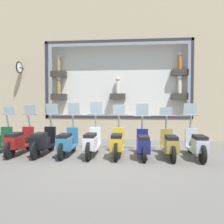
# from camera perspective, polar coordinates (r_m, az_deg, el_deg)

# --- Properties ---
(ground_plane) EXTENTS (120.00, 120.00, 0.00)m
(ground_plane) POSITION_cam_1_polar(r_m,az_deg,el_deg) (6.77, -0.62, -11.93)
(ground_plane) COLOR #66635E
(building_facade) EXTENTS (1.20, 36.00, 10.12)m
(building_facade) POSITION_cam_1_polar(r_m,az_deg,el_deg) (10.75, 1.47, 21.48)
(building_facade) COLOR tan
(building_facade) RESTS_ON ground_plane
(scooter_silver_0) EXTENTS (1.80, 0.61, 1.66)m
(scooter_silver_0) POSITION_cam_1_polar(r_m,az_deg,el_deg) (7.08, 21.26, -7.81)
(scooter_silver_0) COLOR black
(scooter_silver_0) RESTS_ON ground_plane
(scooter_olive_1) EXTENTS (1.80, 0.61, 1.53)m
(scooter_olive_1) POSITION_cam_1_polar(r_m,az_deg,el_deg) (6.90, 14.85, -8.14)
(scooter_olive_1) COLOR black
(scooter_olive_1) RESTS_ON ground_plane
(scooter_navy_2) EXTENTS (1.79, 0.60, 1.67)m
(scooter_navy_2) POSITION_cam_1_polar(r_m,az_deg,el_deg) (6.82, 8.16, -8.23)
(scooter_navy_2) COLOR black
(scooter_navy_2) RESTS_ON ground_plane
(scooter_yellow_3) EXTENTS (1.81, 0.60, 1.62)m
(scooter_yellow_3) POSITION_cam_1_polar(r_m,az_deg,el_deg) (6.82, 1.40, -8.01)
(scooter_yellow_3) COLOR black
(scooter_yellow_3) RESTS_ON ground_plane
(scooter_white_4) EXTENTS (1.81, 0.60, 1.71)m
(scooter_white_4) POSITION_cam_1_polar(r_m,az_deg,el_deg) (6.92, -5.25, -7.80)
(scooter_white_4) COLOR black
(scooter_white_4) RESTS_ON ground_plane
(scooter_teal_5) EXTENTS (1.80, 0.60, 1.68)m
(scooter_teal_5) POSITION_cam_1_polar(r_m,az_deg,el_deg) (7.11, -11.64, -7.69)
(scooter_teal_5) COLOR black
(scooter_teal_5) RESTS_ON ground_plane
(scooter_black_6) EXTENTS (1.81, 0.61, 1.65)m
(scooter_black_6) POSITION_cam_1_polar(r_m,az_deg,el_deg) (7.38, -17.62, -7.32)
(scooter_black_6) COLOR black
(scooter_black_6) RESTS_ON ground_plane
(scooter_red_7) EXTENTS (1.81, 0.61, 1.61)m
(scooter_red_7) POSITION_cam_1_polar(r_m,az_deg,el_deg) (7.72, -23.12, -7.01)
(scooter_red_7) COLOR black
(scooter_red_7) RESTS_ON ground_plane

